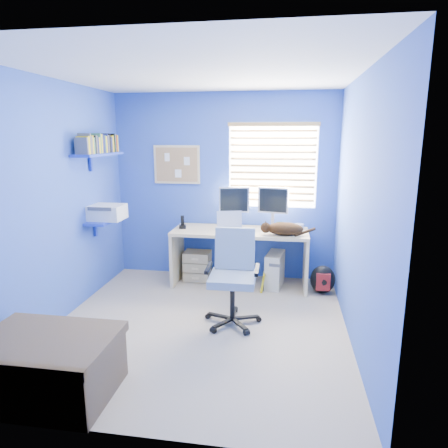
% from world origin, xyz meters
% --- Properties ---
extents(floor, '(3.00, 3.20, 0.00)m').
position_xyz_m(floor, '(0.00, 0.00, 0.00)').
color(floor, tan).
rests_on(floor, ground).
extents(ceiling, '(3.00, 3.20, 0.00)m').
position_xyz_m(ceiling, '(0.00, 0.00, 2.50)').
color(ceiling, white).
rests_on(ceiling, wall_back).
extents(wall_back, '(3.00, 0.01, 2.50)m').
position_xyz_m(wall_back, '(0.00, 1.60, 1.25)').
color(wall_back, blue).
rests_on(wall_back, ground).
extents(wall_front, '(3.00, 0.01, 2.50)m').
position_xyz_m(wall_front, '(0.00, -1.60, 1.25)').
color(wall_front, blue).
rests_on(wall_front, ground).
extents(wall_left, '(0.01, 3.20, 2.50)m').
position_xyz_m(wall_left, '(-1.50, 0.00, 1.25)').
color(wall_left, blue).
rests_on(wall_left, ground).
extents(wall_right, '(0.01, 3.20, 2.50)m').
position_xyz_m(wall_right, '(1.50, 0.00, 1.25)').
color(wall_right, blue).
rests_on(wall_right, ground).
extents(desk, '(1.74, 0.65, 0.74)m').
position_xyz_m(desk, '(0.27, 1.26, 0.37)').
color(desk, tan).
rests_on(desk, floor).
extents(laptop, '(0.38, 0.33, 0.22)m').
position_xyz_m(laptop, '(0.14, 1.23, 0.85)').
color(laptop, silver).
rests_on(laptop, desk).
extents(monitor_left, '(0.42, 0.19, 0.54)m').
position_xyz_m(monitor_left, '(0.17, 1.43, 1.01)').
color(monitor_left, silver).
rests_on(monitor_left, desk).
extents(monitor_right, '(0.42, 0.20, 0.54)m').
position_xyz_m(monitor_right, '(0.67, 1.47, 1.01)').
color(monitor_right, silver).
rests_on(monitor_right, desk).
extents(phone, '(0.11, 0.13, 0.17)m').
position_xyz_m(phone, '(-0.50, 1.24, 0.82)').
color(phone, black).
rests_on(phone, desk).
extents(mug, '(0.10, 0.09, 0.10)m').
position_xyz_m(mug, '(0.77, 1.34, 0.79)').
color(mug, '#306D53').
rests_on(mug, desk).
extents(cd_spindle, '(0.13, 0.13, 0.07)m').
position_xyz_m(cd_spindle, '(1.02, 1.43, 0.78)').
color(cd_spindle, silver).
rests_on(cd_spindle, desk).
extents(cat, '(0.47, 0.29, 0.16)m').
position_xyz_m(cat, '(0.84, 1.08, 0.82)').
color(cat, black).
rests_on(cat, desk).
extents(tower_pc, '(0.26, 0.46, 0.45)m').
position_xyz_m(tower_pc, '(0.73, 1.26, 0.23)').
color(tower_pc, beige).
rests_on(tower_pc, floor).
extents(drawer_boxes, '(0.35, 0.28, 0.41)m').
position_xyz_m(drawer_boxes, '(-0.33, 1.33, 0.20)').
color(drawer_boxes, '#CAB480').
rests_on(drawer_boxes, floor).
extents(yellow_book, '(0.03, 0.17, 0.24)m').
position_xyz_m(yellow_book, '(0.59, 1.06, 0.12)').
color(yellow_book, yellow).
rests_on(yellow_book, floor).
extents(backpack, '(0.32, 0.25, 0.36)m').
position_xyz_m(backpack, '(1.33, 1.11, 0.18)').
color(backpack, black).
rests_on(backpack, floor).
extents(bed_corner, '(0.97, 0.69, 0.47)m').
position_xyz_m(bed_corner, '(-0.90, -1.28, 0.23)').
color(bed_corner, brown).
rests_on(bed_corner, floor).
extents(office_chair, '(0.58, 0.58, 0.98)m').
position_xyz_m(office_chair, '(0.32, 0.16, 0.37)').
color(office_chair, black).
rests_on(office_chair, floor).
extents(window_blinds, '(1.15, 0.05, 1.10)m').
position_xyz_m(window_blinds, '(0.65, 1.57, 1.55)').
color(window_blinds, white).
rests_on(window_blinds, ground).
extents(corkboard, '(0.64, 0.02, 0.52)m').
position_xyz_m(corkboard, '(-0.65, 1.58, 1.55)').
color(corkboard, tan).
rests_on(corkboard, ground).
extents(wall_shelves, '(0.42, 0.90, 1.05)m').
position_xyz_m(wall_shelves, '(-1.35, 0.75, 1.43)').
color(wall_shelves, '#1F37B6').
rests_on(wall_shelves, ground).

